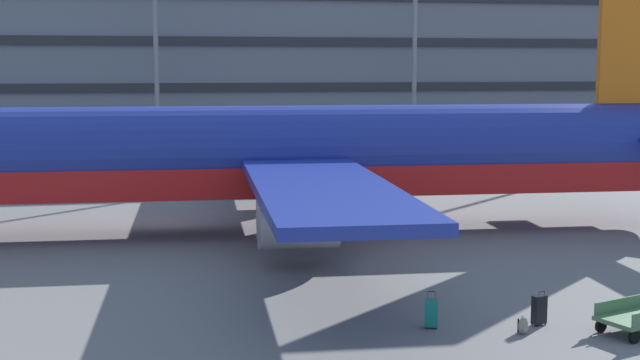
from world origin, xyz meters
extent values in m
plane|color=slate|center=(0.00, 0.00, 0.00)|extent=(600.00, 600.00, 0.00)
cube|color=slate|center=(0.00, 42.40, 9.12)|extent=(153.17, 21.12, 18.24)
cube|color=#2D2D33|center=(0.00, 31.74, 1.82)|extent=(151.64, 0.24, 0.70)
cube|color=#2D2D33|center=(0.00, 31.74, 5.47)|extent=(151.64, 0.24, 0.70)
cube|color=#2D2D33|center=(0.00, 31.74, 9.12)|extent=(151.64, 0.24, 0.70)
cylinder|color=navy|center=(4.45, -1.49, 3.50)|extent=(35.69, 5.79, 3.96)
cube|color=red|center=(4.45, -1.49, 2.41)|extent=(34.27, 5.64, 1.27)
cube|color=navy|center=(21.39, 1.41, 3.99)|extent=(2.10, 6.03, 0.20)
cube|color=navy|center=(4.96, -10.98, 3.20)|extent=(5.16, 15.13, 0.36)
cube|color=navy|center=(5.93, 7.89, 3.20)|extent=(5.16, 15.13, 0.36)
cylinder|color=#9E9EA3|center=(4.60, -8.27, 1.81)|extent=(2.94, 2.32, 2.18)
cylinder|color=#9E9EA3|center=(5.29, 5.23, 1.81)|extent=(2.94, 2.32, 2.18)
cylinder|color=black|center=(5.78, -3.25, 0.45)|extent=(0.92, 0.40, 0.90)
cylinder|color=slate|center=(5.78, -3.25, 1.21)|extent=(0.20, 0.20, 1.51)
cylinder|color=black|center=(5.95, 0.12, 0.45)|extent=(0.92, 0.40, 0.90)
cylinder|color=slate|center=(5.95, 0.12, 1.21)|extent=(0.20, 0.20, 1.51)
cylinder|color=gray|center=(0.16, 27.66, 9.54)|extent=(0.36, 0.36, 19.09)
cube|color=#147266|center=(6.96, -16.04, 0.43)|extent=(0.42, 0.35, 0.76)
cylinder|color=#333338|center=(7.08, -16.00, 0.91)|extent=(0.02, 0.02, 0.20)
cylinder|color=#333338|center=(6.89, -15.93, 0.91)|extent=(0.02, 0.02, 0.20)
cube|color=black|center=(6.98, -15.97, 1.01)|extent=(0.20, 0.09, 0.02)
cylinder|color=black|center=(7.06, -16.18, 0.03)|extent=(0.04, 0.05, 0.05)
cylinder|color=black|center=(6.79, -16.08, 0.03)|extent=(0.04, 0.05, 0.05)
cylinder|color=black|center=(7.13, -15.99, 0.03)|extent=(0.04, 0.05, 0.05)
cylinder|color=black|center=(6.85, -15.90, 0.03)|extent=(0.04, 0.05, 0.05)
cube|color=black|center=(9.99, -16.34, 0.44)|extent=(0.46, 0.36, 0.79)
cylinder|color=#333338|center=(9.91, -16.44, 0.90)|extent=(0.02, 0.02, 0.13)
cylinder|color=#333338|center=(10.12, -16.36, 0.90)|extent=(0.02, 0.02, 0.13)
cube|color=black|center=(10.01, -16.40, 0.97)|extent=(0.22, 0.10, 0.02)
cylinder|color=black|center=(9.80, -16.31, 0.03)|extent=(0.04, 0.05, 0.05)
cylinder|color=black|center=(10.11, -16.19, 0.03)|extent=(0.04, 0.05, 0.05)
cylinder|color=black|center=(9.87, -16.48, 0.03)|extent=(0.04, 0.05, 0.05)
cylinder|color=black|center=(10.17, -16.36, 0.03)|extent=(0.04, 0.05, 0.05)
ellipsoid|color=gray|center=(9.21, -17.01, 0.23)|extent=(0.39, 0.32, 0.46)
ellipsoid|color=gray|center=(9.25, -17.09, 0.16)|extent=(0.26, 0.18, 0.21)
torus|color=black|center=(9.20, -16.99, 0.47)|extent=(0.08, 0.05, 0.08)
cube|color=black|center=(9.26, -16.90, 0.23)|extent=(0.04, 0.04, 0.39)
cube|color=black|center=(9.09, -16.98, 0.23)|extent=(0.04, 0.04, 0.39)
cylinder|color=#4C4C51|center=(10.94, -18.01, 0.18)|extent=(0.68, 0.28, 0.05)
cube|color=#4C724C|center=(12.30, -16.88, 0.62)|extent=(2.34, 0.86, 0.40)
cylinder|color=black|center=(11.70, -18.33, 0.18)|extent=(0.37, 0.21, 0.36)
cylinder|color=black|center=(11.34, -17.29, 0.18)|extent=(0.37, 0.21, 0.36)
camera|label=1|loc=(-0.51, -38.11, 7.13)|focal=48.79mm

